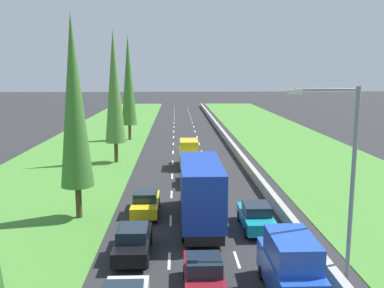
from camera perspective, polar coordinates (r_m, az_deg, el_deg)
ground_plane at (r=60.35m, az=-0.84°, el=0.50°), size 300.00×300.00×0.00m
grass_verge_left at (r=61.39m, az=-12.73°, el=0.43°), size 14.00×140.00×0.04m
grass_verge_right at (r=62.34m, az=12.46°, el=0.58°), size 14.00×140.00×0.04m
median_barrier at (r=60.68m, az=4.55°, el=0.92°), size 0.44×120.00×0.85m
lane_markings at (r=60.35m, az=-0.84°, el=0.50°), size 3.64×116.00×0.01m
maroon_hatchback_centre_lane at (r=19.49m, az=1.55°, el=-17.07°), size 1.74×3.90×1.72m
blue_box_truck_centre_lane at (r=27.14m, az=1.10°, el=-6.22°), size 2.46×9.40×4.18m
grey_sedan_centre_lane at (r=36.98m, az=0.17°, el=-4.10°), size 1.82×4.50×1.64m
black_sedan_left_lane at (r=23.12m, az=-7.92°, el=-12.79°), size 1.82×4.50×1.64m
blue_van_right_lane at (r=19.38m, az=13.01°, el=-15.66°), size 1.96×4.90×2.82m
yellow_sedan_left_lane at (r=29.39m, az=-6.22°, el=-7.81°), size 1.82×4.50×1.64m
yellow_van_centre_lane at (r=43.25m, az=-0.43°, el=-1.28°), size 1.96×4.90×2.82m
teal_sedan_right_lane at (r=26.84m, az=8.58°, el=-9.58°), size 1.82×4.50×1.64m
poplar_tree_second at (r=28.20m, az=-15.53°, el=5.44°), size 2.13×2.13×13.31m
poplar_tree_third at (r=45.44m, az=-10.39°, el=7.51°), size 2.15×2.15×13.95m
poplar_tree_fourth at (r=60.75m, az=-8.52°, el=8.39°), size 2.17×2.17×14.64m
street_light_mast at (r=20.28m, az=19.93°, el=-3.38°), size 3.20×0.28×9.00m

